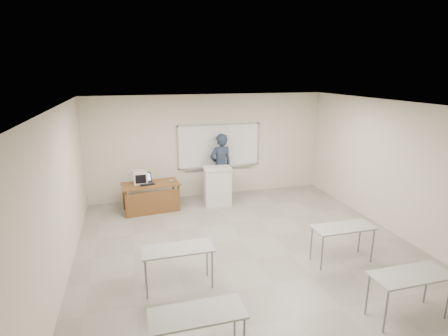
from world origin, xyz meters
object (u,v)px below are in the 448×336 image
object	(u,v)px
whiteboard	(219,146)
laptop	(146,181)
keyboard	(213,169)
podium	(218,186)
instructor_desk	(151,192)
presenter	(221,166)
crt_monitor	(140,177)
mouse	(171,181)

from	to	relation	value
whiteboard	laptop	bearing A→B (deg)	-160.75
keyboard	podium	bearing A→B (deg)	53.05
instructor_desk	keyboard	world-z (taller)	keyboard
whiteboard	laptop	size ratio (longest dim) A/B	6.79
presenter	laptop	bearing A→B (deg)	1.37
crt_monitor	whiteboard	bearing A→B (deg)	13.25
laptop	presenter	distance (m)	2.24
crt_monitor	keyboard	xyz separation A→B (m)	(1.93, -0.30, 0.17)
keyboard	presenter	size ratio (longest dim) A/B	0.25
instructor_desk	presenter	size ratio (longest dim) A/B	0.78
whiteboard	crt_monitor	world-z (taller)	whiteboard
podium	crt_monitor	bearing A→B (deg)	-179.53
whiteboard	crt_monitor	bearing A→B (deg)	-164.26
whiteboard	podium	world-z (taller)	whiteboard
mouse	keyboard	world-z (taller)	keyboard
mouse	presenter	size ratio (longest dim) A/B	0.05
podium	laptop	distance (m)	1.95
crt_monitor	mouse	bearing A→B (deg)	-7.86
crt_monitor	presenter	world-z (taller)	presenter
instructor_desk	podium	distance (m)	1.83
podium	crt_monitor	xyz separation A→B (m)	(-2.08, 0.18, 0.37)
whiteboard	podium	size ratio (longest dim) A/B	2.32
whiteboard	crt_monitor	xyz separation A→B (m)	(-2.35, -0.66, -0.57)
podium	crt_monitor	distance (m)	2.12
podium	presenter	world-z (taller)	presenter
crt_monitor	presenter	size ratio (longest dim) A/B	0.21
instructor_desk	presenter	distance (m)	2.21
keyboard	mouse	bearing A→B (deg)	-176.75
whiteboard	mouse	world-z (taller)	whiteboard
laptop	mouse	distance (m)	0.65
whiteboard	mouse	distance (m)	1.86
instructor_desk	crt_monitor	xyz separation A→B (m)	(-0.25, 0.24, 0.36)
crt_monitor	presenter	xyz separation A→B (m)	(2.33, 0.41, 0.04)
mouse	crt_monitor	bearing A→B (deg)	-167.76
podium	mouse	xyz separation A→B (m)	(-1.28, 0.10, 0.23)
instructor_desk	crt_monitor	size ratio (longest dim) A/B	3.65
mouse	laptop	bearing A→B (deg)	-159.69
instructor_desk	whiteboard	bearing A→B (deg)	17.64
podium	whiteboard	bearing A→B (deg)	77.38
whiteboard	keyboard	size ratio (longest dim) A/B	5.16
instructor_desk	laptop	xyz separation A→B (m)	(-0.10, 0.13, 0.26)
whiteboard	presenter	world-z (taller)	whiteboard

